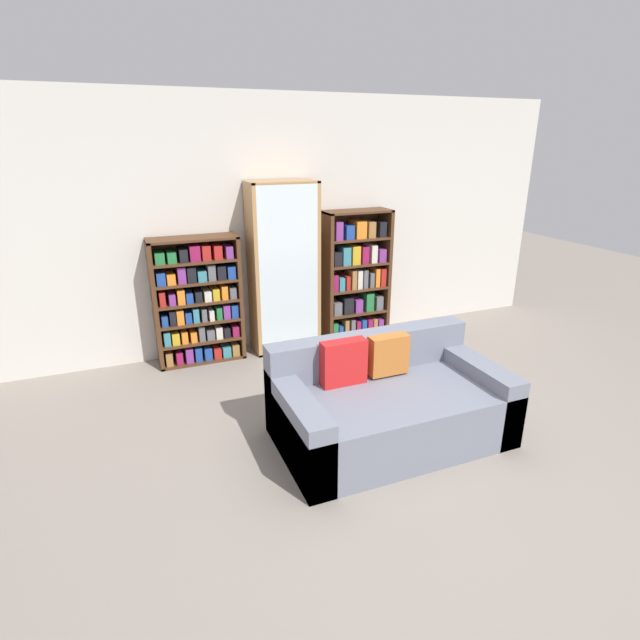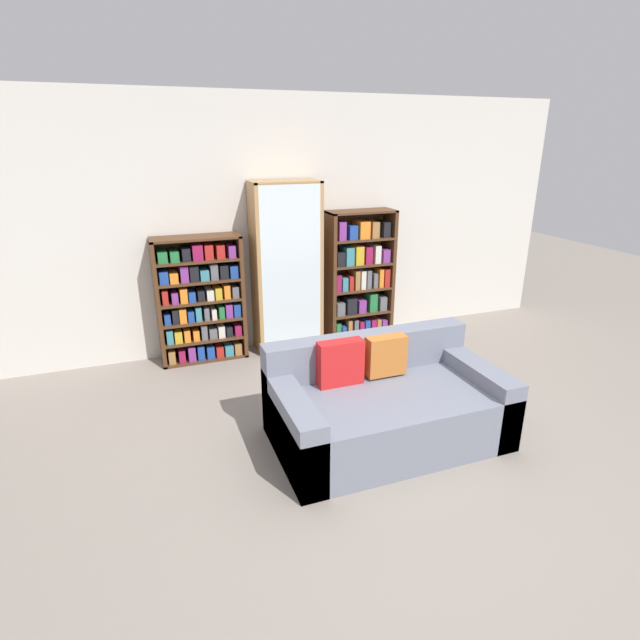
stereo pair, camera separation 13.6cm
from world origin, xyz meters
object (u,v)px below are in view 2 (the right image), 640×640
Objects in this scene: bookshelf_left at (200,301)px; display_cabinet at (286,268)px; wine_bottle at (368,348)px; bookshelf_right at (359,278)px; couch at (385,406)px.

bookshelf_left is 0.98m from display_cabinet.
wine_bottle is at bearing -43.79° from display_cabinet.
wine_bottle is at bearing -105.65° from bookshelf_right.
wine_bottle is (1.63, -0.68, -0.51)m from bookshelf_left.
bookshelf_left is 1.84m from wine_bottle.
bookshelf_right is at bearing 1.05° from display_cabinet.
couch is 2.14m from display_cabinet.
bookshelf_left is 1.82m from bookshelf_right.
display_cabinet is at bearing -0.97° from bookshelf_left.
bookshelf_right is (0.71, 2.05, 0.44)m from couch.
wine_bottle is at bearing 69.34° from couch.
bookshelf_left reaches higher than wine_bottle.
bookshelf_left reaches higher than couch.
couch is 5.21× the size of wine_bottle.
display_cabinet is 0.90m from bookshelf_right.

